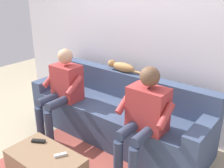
% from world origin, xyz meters
% --- Properties ---
extents(ground_plane, '(8.00, 8.00, 0.00)m').
position_xyz_m(ground_plane, '(0.00, 0.60, 0.00)').
color(ground_plane, tan).
extents(back_wall, '(4.75, 0.06, 2.70)m').
position_xyz_m(back_wall, '(0.00, -0.65, 1.35)').
color(back_wall, silver).
rests_on(back_wall, ground).
extents(couch, '(2.45, 0.74, 0.81)m').
position_xyz_m(couch, '(0.00, -0.12, 0.29)').
color(couch, '#3D4C6B').
rests_on(couch, ground).
extents(person_left_seated, '(0.56, 0.57, 1.15)m').
position_xyz_m(person_left_seated, '(-0.61, 0.23, 0.65)').
color(person_left_seated, '#B23838').
rests_on(person_left_seated, ground).
extents(person_right_seated, '(0.52, 0.60, 1.14)m').
position_xyz_m(person_right_seated, '(0.61, 0.23, 0.64)').
color(person_right_seated, '#B23838').
rests_on(person_right_seated, ground).
extents(cat_on_backrest, '(0.57, 0.11, 0.13)m').
position_xyz_m(cat_on_backrest, '(0.11, -0.37, 0.87)').
color(cat_on_backrest, '#B7844C').
rests_on(cat_on_backrest, couch).
extents(remote_black, '(0.15, 0.11, 0.02)m').
position_xyz_m(remote_black, '(0.22, 0.95, 0.36)').
color(remote_black, black).
rests_on(remote_black, coffee_table).
extents(remote_white, '(0.09, 0.12, 0.02)m').
position_xyz_m(remote_white, '(-0.14, 0.96, 0.36)').
color(remote_white, white).
rests_on(remote_white, coffee_table).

